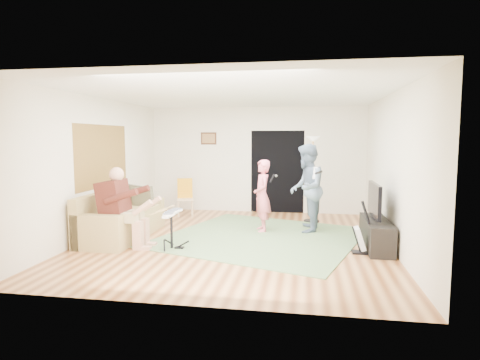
{
  "coord_description": "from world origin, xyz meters",
  "views": [
    {
      "loc": [
        1.27,
        -7.25,
        1.91
      ],
      "look_at": [
        0.03,
        0.3,
        1.11
      ],
      "focal_mm": 30.0,
      "sensor_mm": 36.0,
      "label": 1
    }
  ],
  "objects_px": {
    "drum_kit": "(172,232)",
    "television": "(374,200)",
    "singer": "(262,196)",
    "torchiere_lamp": "(313,164)",
    "sofa": "(119,222)",
    "dining_chair": "(186,203)",
    "guitar_spare": "(360,238)",
    "guitarist": "(306,188)",
    "tv_cabinet": "(376,234)"
  },
  "relations": [
    {
      "from": "dining_chair",
      "to": "guitar_spare",
      "type": "bearing_deg",
      "value": -53.71
    },
    {
      "from": "guitarist",
      "to": "torchiere_lamp",
      "type": "bearing_deg",
      "value": 176.49
    },
    {
      "from": "drum_kit",
      "to": "guitar_spare",
      "type": "distance_m",
      "value": 3.19
    },
    {
      "from": "tv_cabinet",
      "to": "guitar_spare",
      "type": "bearing_deg",
      "value": -130.05
    },
    {
      "from": "dining_chair",
      "to": "drum_kit",
      "type": "bearing_deg",
      "value": -96.41
    },
    {
      "from": "singer",
      "to": "tv_cabinet",
      "type": "xyz_separation_m",
      "value": [
        2.1,
        -0.94,
        -0.49
      ]
    },
    {
      "from": "drum_kit",
      "to": "singer",
      "type": "relative_size",
      "value": 0.46
    },
    {
      "from": "tv_cabinet",
      "to": "television",
      "type": "xyz_separation_m",
      "value": [
        -0.05,
        -0.0,
        0.6
      ]
    },
    {
      "from": "singer",
      "to": "guitarist",
      "type": "bearing_deg",
      "value": 80.69
    },
    {
      "from": "singer",
      "to": "drum_kit",
      "type": "bearing_deg",
      "value": -59.5
    },
    {
      "from": "sofa",
      "to": "singer",
      "type": "xyz_separation_m",
      "value": [
        2.7,
        0.92,
        0.44
      ]
    },
    {
      "from": "torchiere_lamp",
      "to": "television",
      "type": "distance_m",
      "value": 2.37
    },
    {
      "from": "singer",
      "to": "guitar_spare",
      "type": "relative_size",
      "value": 1.66
    },
    {
      "from": "drum_kit",
      "to": "guitarist",
      "type": "height_order",
      "value": "guitarist"
    },
    {
      "from": "sofa",
      "to": "torchiere_lamp",
      "type": "xyz_separation_m",
      "value": [
        3.72,
        2.06,
        1.04
      ]
    },
    {
      "from": "television",
      "to": "singer",
      "type": "bearing_deg",
      "value": 155.35
    },
    {
      "from": "torchiere_lamp",
      "to": "sofa",
      "type": "bearing_deg",
      "value": -151.03
    },
    {
      "from": "drum_kit",
      "to": "tv_cabinet",
      "type": "xyz_separation_m",
      "value": [
        3.5,
        0.62,
        -0.05
      ]
    },
    {
      "from": "guitar_spare",
      "to": "dining_chair",
      "type": "height_order",
      "value": "dining_chair"
    },
    {
      "from": "guitarist",
      "to": "singer",
      "type": "bearing_deg",
      "value": -77.88
    },
    {
      "from": "sofa",
      "to": "guitar_spare",
      "type": "bearing_deg",
      "value": -5.13
    },
    {
      "from": "tv_cabinet",
      "to": "guitarist",
      "type": "bearing_deg",
      "value": 138.47
    },
    {
      "from": "torchiere_lamp",
      "to": "tv_cabinet",
      "type": "distance_m",
      "value": 2.59
    },
    {
      "from": "sofa",
      "to": "torchiere_lamp",
      "type": "distance_m",
      "value": 4.37
    },
    {
      "from": "guitar_spare",
      "to": "tv_cabinet",
      "type": "bearing_deg",
      "value": 49.95
    },
    {
      "from": "guitar_spare",
      "to": "guitarist",
      "type": "bearing_deg",
      "value": 121.67
    },
    {
      "from": "singer",
      "to": "torchiere_lamp",
      "type": "xyz_separation_m",
      "value": [
        1.02,
        1.14,
        0.6
      ]
    },
    {
      "from": "singer",
      "to": "tv_cabinet",
      "type": "height_order",
      "value": "singer"
    },
    {
      "from": "tv_cabinet",
      "to": "television",
      "type": "relative_size",
      "value": 1.34
    },
    {
      "from": "drum_kit",
      "to": "tv_cabinet",
      "type": "bearing_deg",
      "value": 10.12
    },
    {
      "from": "drum_kit",
      "to": "television",
      "type": "height_order",
      "value": "television"
    },
    {
      "from": "sofa",
      "to": "guitar_spare",
      "type": "xyz_separation_m",
      "value": [
        4.48,
        -0.4,
        -0.04
      ]
    },
    {
      "from": "sofa",
      "to": "dining_chair",
      "type": "xyz_separation_m",
      "value": [
        0.66,
        2.27,
        0.03
      ]
    },
    {
      "from": "drum_kit",
      "to": "television",
      "type": "xyz_separation_m",
      "value": [
        3.45,
        0.62,
        0.55
      ]
    },
    {
      "from": "guitarist",
      "to": "tv_cabinet",
      "type": "relative_size",
      "value": 1.28
    },
    {
      "from": "dining_chair",
      "to": "tv_cabinet",
      "type": "height_order",
      "value": "dining_chair"
    },
    {
      "from": "guitarist",
      "to": "dining_chair",
      "type": "xyz_separation_m",
      "value": [
        -2.93,
        1.22,
        -0.57
      ]
    },
    {
      "from": "drum_kit",
      "to": "singer",
      "type": "bearing_deg",
      "value": 48.2
    },
    {
      "from": "television",
      "to": "torchiere_lamp",
      "type": "bearing_deg",
      "value": 116.36
    },
    {
      "from": "guitarist",
      "to": "television",
      "type": "xyz_separation_m",
      "value": [
        1.16,
        -1.07,
        -0.05
      ]
    },
    {
      "from": "drum_kit",
      "to": "dining_chair",
      "type": "distance_m",
      "value": 2.99
    },
    {
      "from": "sofa",
      "to": "tv_cabinet",
      "type": "bearing_deg",
      "value": -0.3
    },
    {
      "from": "dining_chair",
      "to": "television",
      "type": "xyz_separation_m",
      "value": [
        4.09,
        -2.29,
        0.52
      ]
    },
    {
      "from": "singer",
      "to": "television",
      "type": "xyz_separation_m",
      "value": [
        2.05,
        -0.94,
        0.11
      ]
    },
    {
      "from": "drum_kit",
      "to": "television",
      "type": "relative_size",
      "value": 0.65
    },
    {
      "from": "sofa",
      "to": "guitarist",
      "type": "bearing_deg",
      "value": 16.27
    },
    {
      "from": "singer",
      "to": "guitar_spare",
      "type": "distance_m",
      "value": 2.27
    },
    {
      "from": "sofa",
      "to": "tv_cabinet",
      "type": "relative_size",
      "value": 1.56
    },
    {
      "from": "sofa",
      "to": "drum_kit",
      "type": "relative_size",
      "value": 3.22
    },
    {
      "from": "torchiere_lamp",
      "to": "tv_cabinet",
      "type": "height_order",
      "value": "torchiere_lamp"
    }
  ]
}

